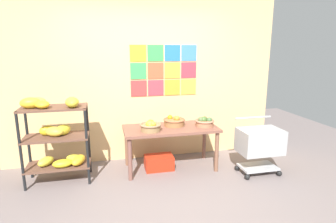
{
  "coord_description": "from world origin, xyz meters",
  "views": [
    {
      "loc": [
        -0.63,
        -2.88,
        1.84
      ],
      "look_at": [
        0.23,
        0.85,
        0.96
      ],
      "focal_mm": 29.75,
      "sensor_mm": 36.0,
      "label": 1
    }
  ],
  "objects_px": {
    "shopping_cart": "(260,143)",
    "fruit_basket_back_right": "(150,126)",
    "banana_shelf_unit": "(56,134)",
    "fruit_basket_left": "(174,122)",
    "fruit_basket_centre": "(204,122)",
    "produce_crate_under_table": "(159,162)",
    "display_table": "(171,133)"
  },
  "relations": [
    {
      "from": "shopping_cart",
      "to": "fruit_basket_back_right",
      "type": "bearing_deg",
      "value": 178.94
    },
    {
      "from": "shopping_cart",
      "to": "banana_shelf_unit",
      "type": "bearing_deg",
      "value": -176.39
    },
    {
      "from": "fruit_basket_back_right",
      "to": "shopping_cart",
      "type": "height_order",
      "value": "fruit_basket_back_right"
    },
    {
      "from": "fruit_basket_left",
      "to": "fruit_basket_back_right",
      "type": "bearing_deg",
      "value": -153.6
    },
    {
      "from": "fruit_basket_centre",
      "to": "fruit_basket_back_right",
      "type": "xyz_separation_m",
      "value": [
        -0.85,
        -0.07,
        0.01
      ]
    },
    {
      "from": "fruit_basket_back_right",
      "to": "fruit_basket_left",
      "type": "relative_size",
      "value": 0.94
    },
    {
      "from": "banana_shelf_unit",
      "to": "produce_crate_under_table",
      "type": "xyz_separation_m",
      "value": [
        1.43,
        0.07,
        -0.59
      ]
    },
    {
      "from": "produce_crate_under_table",
      "to": "display_table",
      "type": "bearing_deg",
      "value": -1.76
    },
    {
      "from": "fruit_basket_left",
      "to": "produce_crate_under_table",
      "type": "distance_m",
      "value": 0.68
    },
    {
      "from": "fruit_basket_back_right",
      "to": "produce_crate_under_table",
      "type": "relative_size",
      "value": 0.73
    },
    {
      "from": "fruit_basket_back_right",
      "to": "produce_crate_under_table",
      "type": "xyz_separation_m",
      "value": [
        0.15,
        0.12,
        -0.63
      ]
    },
    {
      "from": "banana_shelf_unit",
      "to": "fruit_basket_centre",
      "type": "distance_m",
      "value": 2.14
    },
    {
      "from": "display_table",
      "to": "fruit_basket_back_right",
      "type": "bearing_deg",
      "value": -160.31
    },
    {
      "from": "display_table",
      "to": "fruit_basket_centre",
      "type": "xyz_separation_m",
      "value": [
        0.52,
        -0.05,
        0.15
      ]
    },
    {
      "from": "fruit_basket_back_right",
      "to": "fruit_basket_left",
      "type": "height_order",
      "value": "fruit_basket_back_right"
    },
    {
      "from": "fruit_basket_back_right",
      "to": "shopping_cart",
      "type": "xyz_separation_m",
      "value": [
        1.56,
        -0.35,
        -0.26
      ]
    },
    {
      "from": "fruit_basket_centre",
      "to": "fruit_basket_back_right",
      "type": "distance_m",
      "value": 0.86
    },
    {
      "from": "produce_crate_under_table",
      "to": "fruit_basket_centre",
      "type": "bearing_deg",
      "value": -4.16
    },
    {
      "from": "display_table",
      "to": "banana_shelf_unit",
      "type": "bearing_deg",
      "value": -177.64
    },
    {
      "from": "produce_crate_under_table",
      "to": "shopping_cart",
      "type": "distance_m",
      "value": 1.54
    },
    {
      "from": "fruit_basket_centre",
      "to": "fruit_basket_left",
      "type": "height_order",
      "value": "fruit_basket_left"
    },
    {
      "from": "produce_crate_under_table",
      "to": "fruit_basket_back_right",
      "type": "bearing_deg",
      "value": -139.86
    },
    {
      "from": "banana_shelf_unit",
      "to": "fruit_basket_back_right",
      "type": "height_order",
      "value": "banana_shelf_unit"
    },
    {
      "from": "produce_crate_under_table",
      "to": "shopping_cart",
      "type": "xyz_separation_m",
      "value": [
        1.42,
        -0.48,
        0.37
      ]
    },
    {
      "from": "banana_shelf_unit",
      "to": "produce_crate_under_table",
      "type": "relative_size",
      "value": 2.81
    },
    {
      "from": "banana_shelf_unit",
      "to": "produce_crate_under_table",
      "type": "height_order",
      "value": "banana_shelf_unit"
    },
    {
      "from": "display_table",
      "to": "fruit_basket_left",
      "type": "distance_m",
      "value": 0.19
    },
    {
      "from": "shopping_cart",
      "to": "produce_crate_under_table",
      "type": "bearing_deg",
      "value": 173.05
    },
    {
      "from": "display_table",
      "to": "fruit_basket_centre",
      "type": "relative_size",
      "value": 4.8
    },
    {
      "from": "display_table",
      "to": "fruit_basket_centre",
      "type": "bearing_deg",
      "value": -5.0
    },
    {
      "from": "display_table",
      "to": "produce_crate_under_table",
      "type": "relative_size",
      "value": 3.28
    },
    {
      "from": "fruit_basket_left",
      "to": "shopping_cart",
      "type": "height_order",
      "value": "fruit_basket_left"
    }
  ]
}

